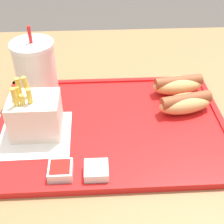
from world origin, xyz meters
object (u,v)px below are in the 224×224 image
at_px(soda_cup, 36,71).
at_px(sauce_cup_mayo, 96,171).
at_px(sauce_cup_ketchup, 61,171).
at_px(hot_dog_far, 178,84).
at_px(hot_dog_near, 185,103).
at_px(fries_carton, 35,115).

xyz_separation_m(soda_cup, sauce_cup_mayo, (0.12, -0.24, -0.06)).
xyz_separation_m(soda_cup, sauce_cup_ketchup, (0.06, -0.23, -0.06)).
distance_m(hot_dog_far, sauce_cup_mayo, 0.30).
height_order(hot_dog_near, sauce_cup_mayo, hot_dog_near).
bearing_deg(soda_cup, sauce_cup_ketchup, -74.69).
relative_size(hot_dog_near, sauce_cup_ketchup, 3.09).
bearing_deg(sauce_cup_mayo, fries_carton, 134.05).
xyz_separation_m(hot_dog_far, hot_dog_near, (0.00, -0.07, 0.00)).
xyz_separation_m(fries_carton, sauce_cup_ketchup, (0.05, -0.11, -0.03)).
xyz_separation_m(hot_dog_far, fries_carton, (-0.30, -0.12, 0.02)).
distance_m(soda_cup, hot_dog_near, 0.32).
relative_size(hot_dog_far, fries_carton, 1.02).
relative_size(soda_cup, hot_dog_far, 1.36).
bearing_deg(hot_dog_far, soda_cup, 179.73).
bearing_deg(sauce_cup_mayo, soda_cup, 117.55).
xyz_separation_m(soda_cup, fries_carton, (0.01, -0.12, -0.03)).
xyz_separation_m(hot_dog_near, sauce_cup_mayo, (-0.19, -0.16, -0.01)).
height_order(soda_cup, hot_dog_near, soda_cup).
height_order(hot_dog_near, fries_carton, fries_carton).
distance_m(soda_cup, hot_dog_far, 0.31).
bearing_deg(sauce_cup_mayo, hot_dog_near, 41.23).
bearing_deg(sauce_cup_ketchup, soda_cup, 105.31).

